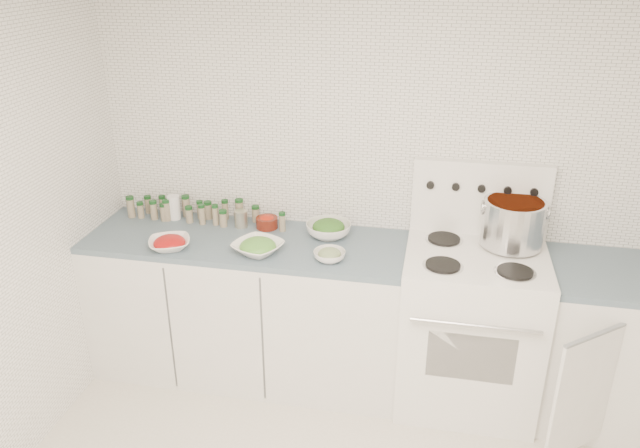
# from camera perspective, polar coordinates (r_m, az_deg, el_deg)

# --- Properties ---
(room_walls) EXTENTS (3.54, 3.04, 2.52)m
(room_walls) POSITION_cam_1_polar(r_m,az_deg,el_deg) (2.12, 3.88, -0.89)
(room_walls) COLOR white
(room_walls) RESTS_ON ground
(counter_left) EXTENTS (1.85, 0.62, 0.90)m
(counter_left) POSITION_cam_1_polar(r_m,az_deg,el_deg) (3.84, -6.52, -7.46)
(counter_left) COLOR white
(counter_left) RESTS_ON ground
(stove) EXTENTS (0.76, 0.70, 1.36)m
(stove) POSITION_cam_1_polar(r_m,az_deg,el_deg) (3.67, 13.51, -8.82)
(stove) COLOR white
(stove) RESTS_ON ground
(counter_right) EXTENTS (0.89, 0.88, 0.90)m
(counter_right) POSITION_cam_1_polar(r_m,az_deg,el_deg) (3.84, 25.95, -10.08)
(counter_right) COLOR white
(counter_right) RESTS_ON ground
(stock_pot) EXTENTS (0.35, 0.33, 0.25)m
(stock_pot) POSITION_cam_1_polar(r_m,az_deg,el_deg) (3.54, 17.25, 0.26)
(stock_pot) COLOR silver
(stock_pot) RESTS_ON stove
(bowl_tomato) EXTENTS (0.30, 0.30, 0.08)m
(bowl_tomato) POSITION_cam_1_polar(r_m,az_deg,el_deg) (3.58, -13.60, -1.71)
(bowl_tomato) COLOR white
(bowl_tomato) RESTS_ON counter_left
(bowl_snowpea) EXTENTS (0.34, 0.34, 0.09)m
(bowl_snowpea) POSITION_cam_1_polar(r_m,az_deg,el_deg) (3.44, -5.70, -2.10)
(bowl_snowpea) COLOR white
(bowl_snowpea) RESTS_ON counter_left
(bowl_broccoli) EXTENTS (0.35, 0.35, 0.11)m
(bowl_broccoli) POSITION_cam_1_polar(r_m,az_deg,el_deg) (3.61, 0.79, -0.43)
(bowl_broccoli) COLOR white
(bowl_broccoli) RESTS_ON counter_left
(bowl_zucchini) EXTENTS (0.20, 0.20, 0.07)m
(bowl_zucchini) POSITION_cam_1_polar(r_m,az_deg,el_deg) (3.35, 0.87, -2.84)
(bowl_zucchini) COLOR white
(bowl_zucchini) RESTS_ON counter_left
(bowl_pepper) EXTENTS (0.13, 0.13, 0.08)m
(bowl_pepper) POSITION_cam_1_polar(r_m,az_deg,el_deg) (3.74, -4.88, 0.22)
(bowl_pepper) COLOR #581A0F
(bowl_pepper) RESTS_ON counter_left
(salt_canister) EXTENTS (0.08, 0.08, 0.15)m
(salt_canister) POSITION_cam_1_polar(r_m,az_deg,el_deg) (3.94, -13.21, 1.49)
(salt_canister) COLOR white
(salt_canister) RESTS_ON counter_left
(tin_can) EXTENTS (0.09, 0.09, 0.10)m
(tin_can) POSITION_cam_1_polar(r_m,az_deg,el_deg) (3.77, -7.23, 0.48)
(tin_can) COLOR #ACA792
(tin_can) RESTS_ON counter_left
(spice_cluster) EXTENTS (1.02, 0.16, 0.14)m
(spice_cluster) POSITION_cam_1_polar(r_m,az_deg,el_deg) (3.90, -11.53, 1.21)
(spice_cluster) COLOR gray
(spice_cluster) RESTS_ON counter_left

